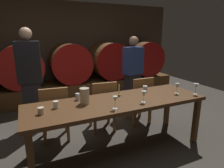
{
  "coord_description": "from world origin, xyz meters",
  "views": [
    {
      "loc": [
        -1.03,
        -2.37,
        1.64
      ],
      "look_at": [
        0.04,
        -0.05,
        0.96
      ],
      "focal_mm": 30.73,
      "sensor_mm": 36.0,
      "label": 1
    }
  ],
  "objects_px": {
    "cup_center_right": "(78,97)",
    "cup_far_left": "(41,111)",
    "dining_table": "(118,105)",
    "wine_glass_center_left": "(144,94)",
    "guest_left": "(31,79)",
    "pitcher": "(85,96)",
    "chair_left": "(55,111)",
    "guest_right": "(133,74)",
    "chair_right": "(140,98)",
    "wine_barrel_center": "(70,63)",
    "wine_barrel_right": "(109,61)",
    "cup_center_left": "(56,105)",
    "candle_center": "(119,93)",
    "wine_glass_far_right": "(196,87)",
    "wine_glass_far_left": "(115,100)",
    "wine_barrel_left": "(21,66)",
    "wine_barrel_far_right": "(143,58)",
    "wine_glass_center_right": "(177,87)",
    "cup_far_right": "(145,89)",
    "chair_center": "(103,104)"
  },
  "relations": [
    {
      "from": "guest_left",
      "to": "pitcher",
      "type": "bearing_deg",
      "value": 124.11
    },
    {
      "from": "candle_center",
      "to": "chair_left",
      "type": "bearing_deg",
      "value": 153.42
    },
    {
      "from": "chair_left",
      "to": "chair_right",
      "type": "xyz_separation_m",
      "value": [
        1.51,
        -0.02,
        0.0
      ]
    },
    {
      "from": "wine_glass_far_left",
      "to": "cup_far_left",
      "type": "distance_m",
      "value": 0.86
    },
    {
      "from": "wine_glass_far_left",
      "to": "cup_center_right",
      "type": "relative_size",
      "value": 1.74
    },
    {
      "from": "dining_table",
      "to": "wine_glass_center_left",
      "type": "xyz_separation_m",
      "value": [
        0.28,
        -0.2,
        0.18
      ]
    },
    {
      "from": "wine_glass_center_left",
      "to": "guest_right",
      "type": "bearing_deg",
      "value": 64.59
    },
    {
      "from": "wine_barrel_left",
      "to": "wine_glass_far_left",
      "type": "xyz_separation_m",
      "value": [
        1.03,
        -2.83,
        -0.04
      ]
    },
    {
      "from": "wine_barrel_left",
      "to": "wine_glass_center_left",
      "type": "height_order",
      "value": "wine_barrel_left"
    },
    {
      "from": "guest_left",
      "to": "guest_right",
      "type": "height_order",
      "value": "guest_left"
    },
    {
      "from": "wine_barrel_center",
      "to": "guest_right",
      "type": "distance_m",
      "value": 1.72
    },
    {
      "from": "wine_glass_far_right",
      "to": "dining_table",
      "type": "bearing_deg",
      "value": 168.49
    },
    {
      "from": "cup_center_right",
      "to": "cup_far_left",
      "type": "bearing_deg",
      "value": -149.67
    },
    {
      "from": "wine_barrel_right",
      "to": "guest_right",
      "type": "height_order",
      "value": "guest_right"
    },
    {
      "from": "wine_barrel_right",
      "to": "wine_glass_center_left",
      "type": "xyz_separation_m",
      "value": [
        -0.73,
        -2.79,
        -0.05
      ]
    },
    {
      "from": "chair_right",
      "to": "cup_far_left",
      "type": "xyz_separation_m",
      "value": [
        -1.73,
        -0.62,
        0.29
      ]
    },
    {
      "from": "chair_right",
      "to": "wine_glass_center_right",
      "type": "bearing_deg",
      "value": 108.48
    },
    {
      "from": "wine_glass_center_left",
      "to": "cup_center_left",
      "type": "height_order",
      "value": "wine_glass_center_left"
    },
    {
      "from": "wine_barrel_far_right",
      "to": "cup_center_right",
      "type": "height_order",
      "value": "wine_barrel_far_right"
    },
    {
      "from": "wine_barrel_center",
      "to": "wine_barrel_right",
      "type": "xyz_separation_m",
      "value": [
        1.08,
        0.0,
        0.0
      ]
    },
    {
      "from": "wine_glass_center_left",
      "to": "wine_glass_far_right",
      "type": "relative_size",
      "value": 0.94
    },
    {
      "from": "wine_glass_far_right",
      "to": "wine_barrel_left",
      "type": "bearing_deg",
      "value": 130.06
    },
    {
      "from": "chair_center",
      "to": "wine_barrel_left",
      "type": "bearing_deg",
      "value": -52.84
    },
    {
      "from": "cup_far_left",
      "to": "chair_left",
      "type": "bearing_deg",
      "value": 70.38
    },
    {
      "from": "cup_center_left",
      "to": "candle_center",
      "type": "bearing_deg",
      "value": 5.46
    },
    {
      "from": "pitcher",
      "to": "cup_far_right",
      "type": "xyz_separation_m",
      "value": [
        1.02,
        0.12,
        -0.06
      ]
    },
    {
      "from": "guest_left",
      "to": "cup_far_right",
      "type": "distance_m",
      "value": 1.9
    },
    {
      "from": "wine_barrel_right",
      "to": "guest_left",
      "type": "distance_m",
      "value": 2.48
    },
    {
      "from": "wine_barrel_far_right",
      "to": "cup_center_left",
      "type": "height_order",
      "value": "wine_barrel_far_right"
    },
    {
      "from": "chair_left",
      "to": "cup_far_left",
      "type": "xyz_separation_m",
      "value": [
        -0.23,
        -0.64,
        0.29
      ]
    },
    {
      "from": "wine_barrel_far_right",
      "to": "chair_left",
      "type": "distance_m",
      "value": 3.53
    },
    {
      "from": "pitcher",
      "to": "cup_center_right",
      "type": "height_order",
      "value": "pitcher"
    },
    {
      "from": "guest_right",
      "to": "wine_glass_far_left",
      "type": "relative_size",
      "value": 9.77
    },
    {
      "from": "wine_barrel_far_right",
      "to": "cup_far_right",
      "type": "bearing_deg",
      "value": -122.9
    },
    {
      "from": "dining_table",
      "to": "wine_glass_center_right",
      "type": "height_order",
      "value": "wine_glass_center_right"
    },
    {
      "from": "guest_left",
      "to": "wine_glass_center_left",
      "type": "xyz_separation_m",
      "value": [
        1.32,
        -1.4,
        -0.03
      ]
    },
    {
      "from": "chair_left",
      "to": "cup_center_right",
      "type": "bearing_deg",
      "value": 134.79
    },
    {
      "from": "wine_barrel_far_right",
      "to": "dining_table",
      "type": "relative_size",
      "value": 0.4
    },
    {
      "from": "wine_barrel_center",
      "to": "wine_barrel_right",
      "type": "distance_m",
      "value": 1.08
    },
    {
      "from": "chair_right",
      "to": "guest_left",
      "type": "distance_m",
      "value": 1.92
    },
    {
      "from": "chair_center",
      "to": "cup_center_left",
      "type": "bearing_deg",
      "value": 37.57
    },
    {
      "from": "candle_center",
      "to": "cup_far_left",
      "type": "relative_size",
      "value": 2.51
    },
    {
      "from": "cup_far_left",
      "to": "pitcher",
      "type": "bearing_deg",
      "value": 12.16
    },
    {
      "from": "cup_far_left",
      "to": "cup_center_left",
      "type": "distance_m",
      "value": 0.22
    },
    {
      "from": "dining_table",
      "to": "chair_right",
      "type": "distance_m",
      "value": 0.96
    },
    {
      "from": "candle_center",
      "to": "wine_glass_far_right",
      "type": "relative_size",
      "value": 1.19
    },
    {
      "from": "wine_barrel_right",
      "to": "wine_barrel_far_right",
      "type": "xyz_separation_m",
      "value": [
        1.11,
        0.0,
        0.0
      ]
    },
    {
      "from": "wine_barrel_right",
      "to": "cup_far_right",
      "type": "height_order",
      "value": "wine_barrel_right"
    },
    {
      "from": "guest_right",
      "to": "cup_far_left",
      "type": "xyz_separation_m",
      "value": [
        -1.94,
        -1.23,
        -0.02
      ]
    },
    {
      "from": "wine_barrel_center",
      "to": "wine_glass_far_right",
      "type": "height_order",
      "value": "wine_barrel_center"
    }
  ]
}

